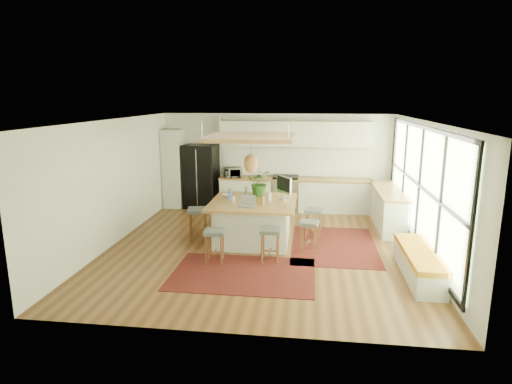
# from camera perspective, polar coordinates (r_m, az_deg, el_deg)

# --- Properties ---
(floor) EXTENTS (7.00, 7.00, 0.00)m
(floor) POSITION_cam_1_polar(r_m,az_deg,el_deg) (9.35, 0.83, -7.29)
(floor) COLOR #4F2E16
(floor) RESTS_ON ground
(ceiling) EXTENTS (7.00, 7.00, 0.00)m
(ceiling) POSITION_cam_1_polar(r_m,az_deg,el_deg) (8.81, 0.89, 9.46)
(ceiling) COLOR white
(ceiling) RESTS_ON ground
(wall_back) EXTENTS (6.50, 0.00, 6.50)m
(wall_back) POSITION_cam_1_polar(r_m,az_deg,el_deg) (12.42, 2.68, 4.08)
(wall_back) COLOR silver
(wall_back) RESTS_ON ground
(wall_front) EXTENTS (6.50, 0.00, 6.50)m
(wall_front) POSITION_cam_1_polar(r_m,az_deg,el_deg) (5.64, -3.16, -6.34)
(wall_front) COLOR silver
(wall_front) RESTS_ON ground
(wall_left) EXTENTS (0.00, 7.00, 7.00)m
(wall_left) POSITION_cam_1_polar(r_m,az_deg,el_deg) (9.88, -18.22, 1.28)
(wall_left) COLOR silver
(wall_left) RESTS_ON ground
(wall_right) EXTENTS (0.00, 7.00, 7.00)m
(wall_right) POSITION_cam_1_polar(r_m,az_deg,el_deg) (9.21, 21.38, 0.26)
(wall_right) COLOR silver
(wall_right) RESTS_ON ground
(window_wall) EXTENTS (0.10, 6.20, 2.60)m
(window_wall) POSITION_cam_1_polar(r_m,az_deg,el_deg) (9.20, 21.22, 0.57)
(window_wall) COLOR black
(window_wall) RESTS_ON wall_right
(pantry) EXTENTS (0.55, 0.60, 2.25)m
(pantry) POSITION_cam_1_polar(r_m,az_deg,el_deg) (12.72, -10.84, 3.05)
(pantry) COLOR beige
(pantry) RESTS_ON floor
(back_counter_base) EXTENTS (4.20, 0.60, 0.88)m
(back_counter_base) POSITION_cam_1_polar(r_m,az_deg,el_deg) (12.24, 5.08, -0.41)
(back_counter_base) COLOR beige
(back_counter_base) RESTS_ON floor
(back_counter_top) EXTENTS (4.24, 0.64, 0.05)m
(back_counter_top) POSITION_cam_1_polar(r_m,az_deg,el_deg) (12.15, 5.12, 1.70)
(back_counter_top) COLOR olive
(back_counter_top) RESTS_ON back_counter_base
(backsplash) EXTENTS (4.20, 0.02, 0.80)m
(backsplash) POSITION_cam_1_polar(r_m,az_deg,el_deg) (12.37, 5.22, 4.01)
(backsplash) COLOR white
(backsplash) RESTS_ON wall_back
(upper_cabinets) EXTENTS (4.20, 0.34, 0.70)m
(upper_cabinets) POSITION_cam_1_polar(r_m,az_deg,el_deg) (12.11, 5.26, 7.64)
(upper_cabinets) COLOR beige
(upper_cabinets) RESTS_ON wall_back
(range) EXTENTS (0.76, 0.62, 1.00)m
(range) POSITION_cam_1_polar(r_m,az_deg,el_deg) (12.24, 3.92, -0.11)
(range) COLOR #A5A5AA
(range) RESTS_ON floor
(right_counter_base) EXTENTS (0.60, 2.50, 0.88)m
(right_counter_base) POSITION_cam_1_polar(r_m,az_deg,el_deg) (11.25, 17.03, -2.07)
(right_counter_base) COLOR beige
(right_counter_base) RESTS_ON floor
(right_counter_top) EXTENTS (0.64, 2.54, 0.05)m
(right_counter_top) POSITION_cam_1_polar(r_m,az_deg,el_deg) (11.15, 17.18, 0.21)
(right_counter_top) COLOR olive
(right_counter_top) RESTS_ON right_counter_base
(window_bench) EXTENTS (0.52, 2.00, 0.50)m
(window_bench) POSITION_cam_1_polar(r_m,az_deg,el_deg) (8.33, 20.71, -8.86)
(window_bench) COLOR beige
(window_bench) RESTS_ON floor
(ceiling_panel) EXTENTS (1.86, 1.86, 0.80)m
(ceiling_panel) POSITION_cam_1_polar(r_m,az_deg,el_deg) (9.30, -0.69, 5.61)
(ceiling_panel) COLOR olive
(ceiling_panel) RESTS_ON ceiling
(rug_near) EXTENTS (2.60, 1.80, 0.01)m
(rug_near) POSITION_cam_1_polar(r_m,az_deg,el_deg) (8.02, -1.71, -10.73)
(rug_near) COLOR black
(rug_near) RESTS_ON floor
(rug_right) EXTENTS (1.80, 2.60, 0.01)m
(rug_right) POSITION_cam_1_polar(r_m,az_deg,el_deg) (9.60, 10.26, -6.94)
(rug_right) COLOR black
(rug_right) RESTS_ON floor
(fridge) EXTENTS (0.98, 0.80, 1.83)m
(fridge) POSITION_cam_1_polar(r_m,az_deg,el_deg) (12.53, -7.26, 2.11)
(fridge) COLOR black
(fridge) RESTS_ON floor
(island) EXTENTS (1.85, 1.85, 0.93)m
(island) POSITION_cam_1_polar(r_m,az_deg,el_deg) (9.57, -0.34, -3.90)
(island) COLOR olive
(island) RESTS_ON floor
(stool_near_left) EXTENTS (0.41, 0.41, 0.65)m
(stool_near_left) POSITION_cam_1_polar(r_m,az_deg,el_deg) (8.47, -5.48, -6.95)
(stool_near_left) COLOR #44494C
(stool_near_left) RESTS_ON floor
(stool_near_right) EXTENTS (0.40, 0.40, 0.66)m
(stool_near_right) POSITION_cam_1_polar(r_m,az_deg,el_deg) (8.49, 1.91, -6.86)
(stool_near_right) COLOR #44494C
(stool_near_right) RESTS_ON floor
(stool_right_front) EXTENTS (0.43, 0.43, 0.65)m
(stool_right_front) POSITION_cam_1_polar(r_m,az_deg,el_deg) (9.08, 6.97, -5.64)
(stool_right_front) COLOR #44494C
(stool_right_front) RESTS_ON floor
(stool_right_back) EXTENTS (0.45, 0.45, 0.67)m
(stool_right_back) POSITION_cam_1_polar(r_m,az_deg,el_deg) (9.94, 7.63, -4.04)
(stool_right_back) COLOR #44494C
(stool_right_back) RESTS_ON floor
(stool_left_side) EXTENTS (0.50, 0.50, 0.73)m
(stool_left_side) POSITION_cam_1_polar(r_m,az_deg,el_deg) (9.81, -7.69, -4.27)
(stool_left_side) COLOR #44494C
(stool_left_side) RESTS_ON floor
(laptop) EXTENTS (0.39, 0.41, 0.25)m
(laptop) POSITION_cam_1_polar(r_m,az_deg,el_deg) (8.93, -1.28, -1.21)
(laptop) COLOR #A5A5AA
(laptop) RESTS_ON island
(monitor) EXTENTS (0.50, 0.59, 0.54)m
(monitor) POSITION_cam_1_polar(r_m,az_deg,el_deg) (9.55, 3.71, 0.53)
(monitor) COLOR #A5A5AA
(monitor) RESTS_ON island
(microwave) EXTENTS (0.55, 0.41, 0.33)m
(microwave) POSITION_cam_1_polar(r_m,az_deg,el_deg) (12.25, -3.10, 2.74)
(microwave) COLOR #A5A5AA
(microwave) RESTS_ON back_counter_top
(island_plant) EXTENTS (0.60, 0.65, 0.48)m
(island_plant) POSITION_cam_1_polar(r_m,az_deg,el_deg) (9.91, 0.50, 0.87)
(island_plant) COLOR #1E4C19
(island_plant) RESTS_ON island
(island_bowl) EXTENTS (0.25, 0.25, 0.06)m
(island_bowl) POSITION_cam_1_polar(r_m,az_deg,el_deg) (9.87, -3.83, -0.46)
(island_bowl) COLOR white
(island_bowl) RESTS_ON island
(island_bottle_0) EXTENTS (0.07, 0.07, 0.19)m
(island_bottle_0) POSITION_cam_1_polar(r_m,az_deg,el_deg) (9.61, -3.52, -0.40)
(island_bottle_0) COLOR blue
(island_bottle_0) RESTS_ON island
(island_bottle_1) EXTENTS (0.07, 0.07, 0.19)m
(island_bottle_1) POSITION_cam_1_polar(r_m,az_deg,el_deg) (9.34, -2.90, -0.77)
(island_bottle_1) COLOR white
(island_bottle_1) RESTS_ON island
(island_bottle_2) EXTENTS (0.07, 0.07, 0.19)m
(island_bottle_2) POSITION_cam_1_polar(r_m,az_deg,el_deg) (9.10, 0.96, -1.10)
(island_bottle_2) COLOR olive
(island_bottle_2) RESTS_ON island
(island_bottle_3) EXTENTS (0.07, 0.07, 0.19)m
(island_bottle_3) POSITION_cam_1_polar(r_m,az_deg,el_deg) (9.43, 1.80, -0.63)
(island_bottle_3) COLOR white
(island_bottle_3) RESTS_ON island
(island_bottle_4) EXTENTS (0.07, 0.07, 0.19)m
(island_bottle_4) POSITION_cam_1_polar(r_m,az_deg,el_deg) (9.69, -1.32, -0.26)
(island_bottle_4) COLOR #46754D
(island_bottle_4) RESTS_ON island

